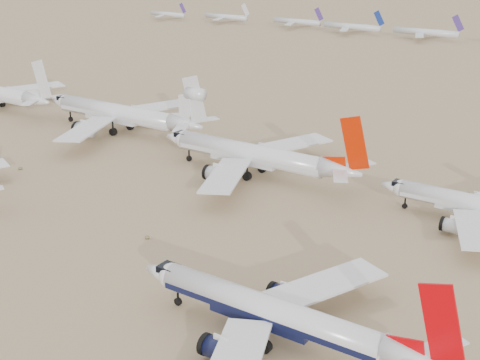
{
  "coord_description": "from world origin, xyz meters",
  "views": [
    {
      "loc": [
        52.76,
        -74.85,
        57.15
      ],
      "look_at": [
        -23.44,
        37.02,
        7.0
      ],
      "focal_mm": 50.0,
      "sensor_mm": 36.0,
      "label": 1
    }
  ],
  "objects": [
    {
      "name": "row2_orange_tail",
      "position": [
        -31.85,
        57.02,
        5.5
      ],
      "size": [
        54.97,
        53.77,
        19.61
      ],
      "color": "silver",
      "rests_on": "ground"
    },
    {
      "name": "ground",
      "position": [
        0.0,
        0.0,
        0.0
      ],
      "size": [
        7000.0,
        7000.0,
        0.0
      ],
      "primitive_type": "plane",
      "color": "#83664C",
      "rests_on": "ground"
    },
    {
      "name": "row2_white_trijet",
      "position": [
        -85.81,
        66.84,
        6.07
      ],
      "size": [
        59.14,
        57.8,
        20.96
      ],
      "color": "silver",
      "rests_on": "ground"
    },
    {
      "name": "main_airliner",
      "position": [
        10.24,
        -1.75,
        4.78
      ],
      "size": [
        49.3,
        48.15,
        17.4
      ],
      "color": "silver",
      "rests_on": "ground"
    }
  ]
}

